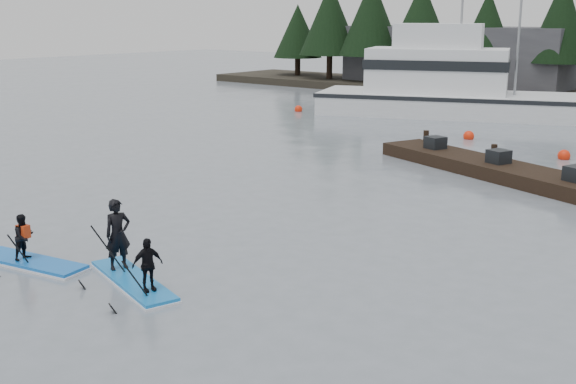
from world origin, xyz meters
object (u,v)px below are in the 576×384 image
Objects in this scene: fishing_boat_large at (463,103)px; paddleboard_duo at (130,256)px; floating_dock at (540,180)px; paddleboard_solo at (25,250)px.

fishing_boat_large is 5.50× the size of paddleboard_duo.
floating_dock is 15.64m from paddleboard_duo.
paddleboard_solo is (-6.69, -16.05, 0.09)m from floating_dock.
floating_dock is 17.39m from paddleboard_solo.
floating_dock is (10.58, -15.27, -0.52)m from fishing_boat_large.
paddleboard_duo is at bearing -83.89° from floating_dock.
fishing_boat_large is 31.23m from paddleboard_duo.
fishing_boat_large is 5.39× the size of paddleboard_solo.
fishing_boat_large is 1.22× the size of floating_dock.
paddleboard_duo is at bearing -99.07° from fishing_boat_large.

